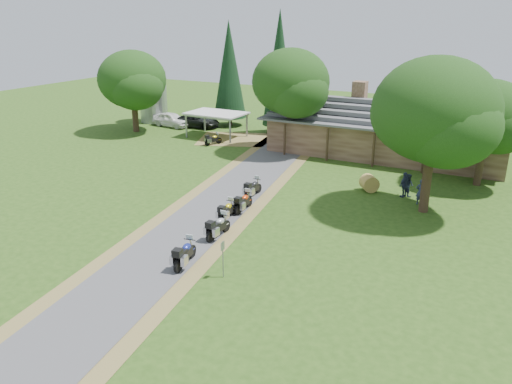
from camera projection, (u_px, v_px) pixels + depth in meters
The scene contains 24 objects.
ground at pixel (175, 242), 27.73m from camera, with size 120.00×120.00×0.00m, color #264814.
driveway at pixel (206, 216), 31.30m from camera, with size 46.00×46.00×0.00m, color #47474A.
lodge at pixel (387, 127), 44.48m from camera, with size 21.40×9.40×4.90m, color brown, non-canonical shape.
silo at pixel (153, 94), 57.87m from camera, with size 3.16×3.16×6.42m, color gray.
carport at pixel (217, 125), 51.12m from camera, with size 5.83×3.89×2.53m, color silver, non-canonical shape.
car_white_sedan at pixel (172, 118), 55.96m from camera, with size 5.97×2.52×1.99m, color white.
car_dark_suv at pixel (197, 118), 55.59m from camera, with size 5.60×2.38×2.14m, color black.
motorcycle_row_a at pixel (185, 252), 25.00m from camera, with size 2.06×0.67×1.41m, color navy, non-canonical shape.
motorcycle_row_b at pixel (218, 225), 28.19m from camera, with size 2.03×0.66×1.39m, color #ACAFB3, non-canonical shape.
motorcycle_row_c at pixel (227, 210), 30.57m from camera, with size 1.89×0.62×1.29m, color #C5B00B, non-canonical shape.
motorcycle_row_d at pixel (244, 201), 31.94m from camera, with size 1.95×0.64×1.33m, color #E34210, non-canonical shape.
motorcycle_row_e at pixel (253, 187), 34.48m from camera, with size 1.97×0.64×1.35m, color black, non-canonical shape.
motorcycle_carport_a at pixel (213, 139), 48.28m from camera, with size 1.69×0.55×1.16m, color yellow, non-canonical shape.
person_a at pixel (421, 190), 32.93m from camera, with size 0.59×0.42×2.06m, color #303858.
person_b at pixel (409, 183), 34.52m from camera, with size 0.53×0.38×1.87m, color #303858.
person_c at pixel (405, 183), 34.26m from camera, with size 0.60×0.43×2.11m, color #303858.
hay_bale at pixel (369, 183), 35.61m from camera, with size 1.16×1.16×1.06m, color olive.
sign_post at pixel (223, 259), 23.74m from camera, with size 0.34×0.06×1.90m, color gray, non-canonical shape.
oak_lodge_left at pixel (290, 96), 44.14m from camera, with size 6.83×6.83×10.30m, color black, non-canonical shape.
oak_lodge_right at pixel (485, 129), 35.63m from camera, with size 5.89×5.89×8.47m, color black, non-canonical shape.
oak_driveway at pixel (433, 131), 30.31m from camera, with size 7.55×7.55×10.58m, color black, non-canonical shape.
oak_silo at pixel (133, 90), 52.43m from camera, with size 7.09×7.09×8.96m, color black, non-canonical shape.
cedar_near at pixel (279, 73), 51.26m from camera, with size 3.43×3.43×12.58m, color black.
cedar_far at pixel (229, 74), 55.00m from camera, with size 3.66×3.66×11.48m, color black.
Camera 1 is at (15.46, -20.38, 11.97)m, focal length 35.00 mm.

